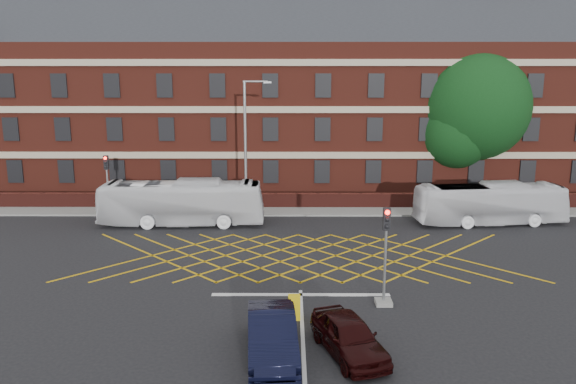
{
  "coord_description": "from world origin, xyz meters",
  "views": [
    {
      "loc": [
        -0.47,
        -27.14,
        9.78
      ],
      "look_at": [
        -0.59,
        1.5,
        3.66
      ],
      "focal_mm": 35.0,
      "sensor_mm": 36.0,
      "label": 1
    }
  ],
  "objects_px": {
    "street_lamp": "(247,172)",
    "car_maroon": "(349,336)",
    "traffic_light_near": "(385,266)",
    "car_navy": "(272,335)",
    "bus_right": "(490,204)",
    "traffic_light_far": "(108,192)",
    "bus_left": "(182,203)",
    "utility_cabinet": "(294,307)",
    "deciduous_tree": "(472,114)",
    "direction_signs": "(130,193)"
  },
  "relations": [
    {
      "from": "car_navy",
      "to": "utility_cabinet",
      "type": "height_order",
      "value": "car_navy"
    },
    {
      "from": "car_navy",
      "to": "deciduous_tree",
      "type": "xyz_separation_m",
      "value": [
        15.05,
        26.85,
        5.74
      ]
    },
    {
      "from": "bus_right",
      "to": "traffic_light_far",
      "type": "relative_size",
      "value": 2.29
    },
    {
      "from": "bus_right",
      "to": "traffic_light_near",
      "type": "bearing_deg",
      "value": 139.55
    },
    {
      "from": "bus_right",
      "to": "traffic_light_far",
      "type": "bearing_deg",
      "value": 80.21
    },
    {
      "from": "bus_left",
      "to": "deciduous_tree",
      "type": "relative_size",
      "value": 0.92
    },
    {
      "from": "street_lamp",
      "to": "deciduous_tree",
      "type": "bearing_deg",
      "value": 24.43
    },
    {
      "from": "deciduous_tree",
      "to": "direction_signs",
      "type": "xyz_separation_m",
      "value": [
        -25.82,
        -6.18,
        -5.15
      ]
    },
    {
      "from": "car_maroon",
      "to": "deciduous_tree",
      "type": "distance_m",
      "value": 30.01
    },
    {
      "from": "deciduous_tree",
      "to": "bus_left",
      "type": "bearing_deg",
      "value": -156.22
    },
    {
      "from": "traffic_light_far",
      "to": "deciduous_tree",
      "type": "bearing_deg",
      "value": 15.51
    },
    {
      "from": "bus_right",
      "to": "traffic_light_far",
      "type": "height_order",
      "value": "traffic_light_far"
    },
    {
      "from": "bus_left",
      "to": "car_navy",
      "type": "relative_size",
      "value": 2.22
    },
    {
      "from": "car_navy",
      "to": "traffic_light_far",
      "type": "relative_size",
      "value": 1.12
    },
    {
      "from": "bus_right",
      "to": "car_maroon",
      "type": "xyz_separation_m",
      "value": [
        -11.01,
        -17.54,
        -0.66
      ]
    },
    {
      "from": "bus_left",
      "to": "utility_cabinet",
      "type": "relative_size",
      "value": 10.73
    },
    {
      "from": "bus_right",
      "to": "traffic_light_far",
      "type": "distance_m",
      "value": 25.63
    },
    {
      "from": "bus_right",
      "to": "street_lamp",
      "type": "xyz_separation_m",
      "value": [
        -16.01,
        1.3,
        1.85
      ]
    },
    {
      "from": "traffic_light_near",
      "to": "deciduous_tree",
      "type": "bearing_deg",
      "value": 65.06
    },
    {
      "from": "utility_cabinet",
      "to": "traffic_light_near",
      "type": "bearing_deg",
      "value": 20.36
    },
    {
      "from": "car_maroon",
      "to": "traffic_light_near",
      "type": "xyz_separation_m",
      "value": [
        1.95,
        4.35,
        1.06
      ]
    },
    {
      "from": "car_maroon",
      "to": "direction_signs",
      "type": "bearing_deg",
      "value": 104.43
    },
    {
      "from": "direction_signs",
      "to": "car_navy",
      "type": "bearing_deg",
      "value": -62.48
    },
    {
      "from": "car_navy",
      "to": "traffic_light_far",
      "type": "bearing_deg",
      "value": 117.24
    },
    {
      "from": "traffic_light_far",
      "to": "utility_cabinet",
      "type": "distance_m",
      "value": 20.7
    },
    {
      "from": "car_navy",
      "to": "traffic_light_near",
      "type": "relative_size",
      "value": 1.12
    },
    {
      "from": "car_maroon",
      "to": "direction_signs",
      "type": "relative_size",
      "value": 1.88
    },
    {
      "from": "street_lamp",
      "to": "bus_right",
      "type": "bearing_deg",
      "value": -4.66
    },
    {
      "from": "traffic_light_near",
      "to": "car_navy",
      "type": "bearing_deg",
      "value": -136.07
    },
    {
      "from": "car_maroon",
      "to": "deciduous_tree",
      "type": "relative_size",
      "value": 0.36
    },
    {
      "from": "bus_left",
      "to": "car_navy",
      "type": "height_order",
      "value": "bus_left"
    },
    {
      "from": "traffic_light_near",
      "to": "utility_cabinet",
      "type": "height_order",
      "value": "traffic_light_near"
    },
    {
      "from": "utility_cabinet",
      "to": "direction_signs",
      "type": "bearing_deg",
      "value": 123.27
    },
    {
      "from": "traffic_light_far",
      "to": "car_maroon",
      "type": "bearing_deg",
      "value": -52.9
    },
    {
      "from": "traffic_light_near",
      "to": "utility_cabinet",
      "type": "bearing_deg",
      "value": -159.64
    },
    {
      "from": "deciduous_tree",
      "to": "traffic_light_far",
      "type": "bearing_deg",
      "value": -164.49
    },
    {
      "from": "car_navy",
      "to": "utility_cabinet",
      "type": "xyz_separation_m",
      "value": [
        0.8,
        3.05,
        -0.29
      ]
    },
    {
      "from": "deciduous_tree",
      "to": "traffic_light_near",
      "type": "relative_size",
      "value": 2.71
    },
    {
      "from": "street_lamp",
      "to": "car_maroon",
      "type": "bearing_deg",
      "value": -75.14
    },
    {
      "from": "bus_right",
      "to": "direction_signs",
      "type": "xyz_separation_m",
      "value": [
        -24.48,
        3.01,
        0.01
      ]
    },
    {
      "from": "car_navy",
      "to": "car_maroon",
      "type": "xyz_separation_m",
      "value": [
        2.7,
        0.12,
        -0.09
      ]
    },
    {
      "from": "bus_right",
      "to": "traffic_light_near",
      "type": "relative_size",
      "value": 2.29
    },
    {
      "from": "bus_left",
      "to": "deciduous_tree",
      "type": "xyz_separation_m",
      "value": [
        21.48,
        9.46,
        5.05
      ]
    },
    {
      "from": "deciduous_tree",
      "to": "direction_signs",
      "type": "distance_m",
      "value": 27.04
    },
    {
      "from": "traffic_light_near",
      "to": "utility_cabinet",
      "type": "xyz_separation_m",
      "value": [
        -3.85,
        -1.43,
        -1.27
      ]
    },
    {
      "from": "car_maroon",
      "to": "street_lamp",
      "type": "bearing_deg",
      "value": 86.05
    },
    {
      "from": "bus_right",
      "to": "car_navy",
      "type": "relative_size",
      "value": 2.05
    },
    {
      "from": "bus_right",
      "to": "deciduous_tree",
      "type": "height_order",
      "value": "deciduous_tree"
    },
    {
      "from": "direction_signs",
      "to": "utility_cabinet",
      "type": "distance_m",
      "value": 21.09
    },
    {
      "from": "car_navy",
      "to": "car_maroon",
      "type": "relative_size",
      "value": 1.16
    }
  ]
}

